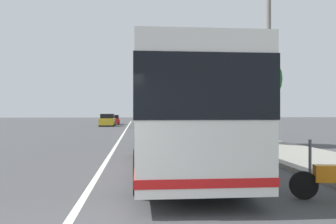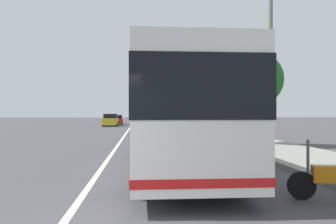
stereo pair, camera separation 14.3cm
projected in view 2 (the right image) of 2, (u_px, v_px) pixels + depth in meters
sidewalk_curb at (294, 154)px, 14.39m from camera, size 110.00×3.60×0.14m
lane_divider_line at (109, 157)px, 13.81m from camera, size 110.00×0.16×0.01m
coach_bus at (175, 110)px, 10.86m from camera, size 10.07×2.60×3.24m
car_side_street at (110, 120)px, 44.49m from camera, size 4.20×1.91×1.56m
car_behind_bus at (146, 121)px, 39.96m from camera, size 4.38×1.93×1.52m
car_ahead_same_lane at (116, 120)px, 50.84m from camera, size 4.24×1.92×1.36m
car_far_distant at (147, 119)px, 53.58m from camera, size 4.67×2.05×1.44m
roadside_tree_mid_block at (256, 80)px, 18.36m from camera, size 2.84×2.84×4.95m
utility_pole at (270, 73)px, 18.02m from camera, size 0.25×0.25×7.69m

